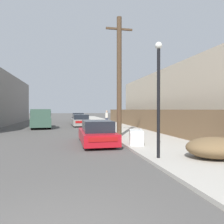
# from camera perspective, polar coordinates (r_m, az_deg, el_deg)

# --- Properties ---
(sidewalk_curb) EXTENTS (4.20, 63.00, 0.12)m
(sidewalk_curb) POSITION_cam_1_polar(r_m,az_deg,el_deg) (26.98, -1.01, -3.26)
(sidewalk_curb) COLOR #ADA89E
(sidewalk_curb) RESTS_ON ground
(discarded_fridge) EXTENTS (1.04, 1.67, 0.74)m
(discarded_fridge) POSITION_cam_1_polar(r_m,az_deg,el_deg) (11.53, 6.33, -6.47)
(discarded_fridge) COLOR silver
(discarded_fridge) RESTS_ON sidewalk_curb
(parked_sports_car_red) EXTENTS (1.76, 4.61, 1.31)m
(parked_sports_car_red) POSITION_cam_1_polar(r_m,az_deg,el_deg) (12.19, -4.01, -5.55)
(parked_sports_car_red) COLOR red
(parked_sports_car_red) RESTS_ON ground
(car_parked_mid) EXTENTS (2.08, 4.65, 1.33)m
(car_parked_mid) POSITION_cam_1_polar(r_m,az_deg,el_deg) (25.44, -8.28, -2.24)
(car_parked_mid) COLOR gray
(car_parked_mid) RESTS_ON ground
(car_parked_far) EXTENTS (1.93, 4.16, 1.41)m
(car_parked_far) POSITION_cam_1_polar(r_m,az_deg,el_deg) (31.45, -8.83, -1.63)
(car_parked_far) COLOR black
(car_parked_far) RESTS_ON ground
(pickup_truck) EXTENTS (2.36, 5.37, 1.94)m
(pickup_truck) POSITION_cam_1_polar(r_m,az_deg,el_deg) (23.25, -18.00, -1.70)
(pickup_truck) COLOR #385647
(pickup_truck) RESTS_ON ground
(utility_pole) EXTENTS (1.80, 0.33, 7.95)m
(utility_pole) POSITION_cam_1_polar(r_m,az_deg,el_deg) (14.77, 1.89, 9.54)
(utility_pole) COLOR #4C3826
(utility_pole) RESTS_ON sidewalk_curb
(street_lamp) EXTENTS (0.26, 0.26, 4.28)m
(street_lamp) POSITION_cam_1_polar(r_m,az_deg,el_deg) (8.27, 12.06, 5.62)
(street_lamp) COLOR black
(street_lamp) RESTS_ON sidewalk_curb
(brush_pile) EXTENTS (2.16, 1.76, 0.78)m
(brush_pile) POSITION_cam_1_polar(r_m,az_deg,el_deg) (8.96, 25.31, -8.42)
(brush_pile) COLOR brown
(brush_pile) RESTS_ON sidewalk_curb
(wooden_fence) EXTENTS (0.08, 31.90, 1.78)m
(wooden_fence) POSITION_cam_1_polar(r_m,az_deg,el_deg) (19.91, 8.71, -1.93)
(wooden_fence) COLOR brown
(wooden_fence) RESTS_ON sidewalk_curb
(building_right_house) EXTENTS (6.00, 20.64, 5.44)m
(building_right_house) POSITION_cam_1_polar(r_m,az_deg,el_deg) (22.42, 18.15, 2.70)
(building_right_house) COLOR beige
(building_right_house) RESTS_ON ground
(pedestrian) EXTENTS (0.34, 0.34, 1.66)m
(pedestrian) POSITION_cam_1_polar(r_m,az_deg,el_deg) (25.97, -1.41, -1.40)
(pedestrian) COLOR #282D42
(pedestrian) RESTS_ON sidewalk_curb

